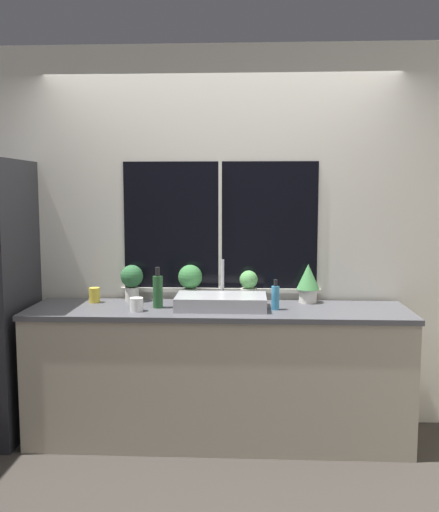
{
  "coord_description": "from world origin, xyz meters",
  "views": [
    {
      "loc": [
        0.19,
        -3.43,
        1.68
      ],
      "look_at": [
        0.01,
        0.3,
        1.26
      ],
      "focal_mm": 40.0,
      "sensor_mm": 36.0,
      "label": 1
    }
  ],
  "objects_px": {
    "sink": "(221,302)",
    "mug_yellow": "(94,295)",
    "bottle_tall": "(158,291)",
    "soap_bottle": "(275,297)",
    "potted_plant_far_left": "(132,280)",
    "potted_plant_center_left": "(190,280)",
    "potted_plant_center_right": "(249,286)",
    "mug_white": "(137,304)",
    "potted_plant_far_right": "(308,281)"
  },
  "relations": [
    {
      "from": "potted_plant_center_right",
      "to": "soap_bottle",
      "type": "bearing_deg",
      "value": -55.85
    },
    {
      "from": "potted_plant_center_left",
      "to": "mug_yellow",
      "type": "height_order",
      "value": "potted_plant_center_left"
    },
    {
      "from": "potted_plant_center_right",
      "to": "potted_plant_far_left",
      "type": "bearing_deg",
      "value": 180.0
    },
    {
      "from": "potted_plant_far_right",
      "to": "mug_yellow",
      "type": "bearing_deg",
      "value": -177.15
    },
    {
      "from": "potted_plant_center_left",
      "to": "soap_bottle",
      "type": "height_order",
      "value": "potted_plant_center_left"
    },
    {
      "from": "sink",
      "to": "soap_bottle",
      "type": "bearing_deg",
      "value": -3.54
    },
    {
      "from": "sink",
      "to": "bottle_tall",
      "type": "height_order",
      "value": "sink"
    },
    {
      "from": "soap_bottle",
      "to": "bottle_tall",
      "type": "bearing_deg",
      "value": 178.11
    },
    {
      "from": "potted_plant_center_left",
      "to": "potted_plant_far_right",
      "type": "xyz_separation_m",
      "value": [
        0.83,
        0.0,
        -0.01
      ]
    },
    {
      "from": "potted_plant_center_right",
      "to": "potted_plant_far_right",
      "type": "relative_size",
      "value": 0.82
    },
    {
      "from": "mug_yellow",
      "to": "mug_white",
      "type": "height_order",
      "value": "mug_yellow"
    },
    {
      "from": "potted_plant_center_right",
      "to": "soap_bottle",
      "type": "xyz_separation_m",
      "value": [
        0.18,
        -0.26,
        -0.03
      ]
    },
    {
      "from": "sink",
      "to": "mug_white",
      "type": "distance_m",
      "value": 0.56
    },
    {
      "from": "soap_bottle",
      "to": "mug_yellow",
      "type": "relative_size",
      "value": 1.92
    },
    {
      "from": "mug_yellow",
      "to": "mug_white",
      "type": "xyz_separation_m",
      "value": [
        0.35,
        -0.28,
        -0.01
      ]
    },
    {
      "from": "mug_yellow",
      "to": "potted_plant_center_right",
      "type": "bearing_deg",
      "value": 3.95
    },
    {
      "from": "sink",
      "to": "potted_plant_center_right",
      "type": "height_order",
      "value": "sink"
    },
    {
      "from": "potted_plant_far_right",
      "to": "mug_white",
      "type": "height_order",
      "value": "potted_plant_far_right"
    },
    {
      "from": "potted_plant_far_left",
      "to": "potted_plant_far_right",
      "type": "distance_m",
      "value": 1.24
    },
    {
      "from": "sink",
      "to": "potted_plant_far_left",
      "type": "xyz_separation_m",
      "value": [
        -0.64,
        0.24,
        0.11
      ]
    },
    {
      "from": "sink",
      "to": "potted_plant_far_right",
      "type": "height_order",
      "value": "sink"
    },
    {
      "from": "potted_plant_far_left",
      "to": "mug_yellow",
      "type": "relative_size",
      "value": 2.46
    },
    {
      "from": "potted_plant_far_right",
      "to": "mug_yellow",
      "type": "distance_m",
      "value": 1.5
    },
    {
      "from": "potted_plant_center_left",
      "to": "potted_plant_center_right",
      "type": "height_order",
      "value": "potted_plant_center_left"
    },
    {
      "from": "potted_plant_far_left",
      "to": "bottle_tall",
      "type": "relative_size",
      "value": 0.94
    },
    {
      "from": "soap_bottle",
      "to": "mug_white",
      "type": "height_order",
      "value": "soap_bottle"
    },
    {
      "from": "potted_plant_far_right",
      "to": "mug_white",
      "type": "xyz_separation_m",
      "value": [
        -1.14,
        -0.35,
        -0.11
      ]
    },
    {
      "from": "sink",
      "to": "potted_plant_far_right",
      "type": "bearing_deg",
      "value": 21.57
    },
    {
      "from": "sink",
      "to": "mug_white",
      "type": "relative_size",
      "value": 6.79
    },
    {
      "from": "sink",
      "to": "potted_plant_center_left",
      "type": "distance_m",
      "value": 0.35
    },
    {
      "from": "bottle_tall",
      "to": "mug_yellow",
      "type": "distance_m",
      "value": 0.5
    },
    {
      "from": "potted_plant_center_right",
      "to": "potted_plant_far_right",
      "type": "bearing_deg",
      "value": 0.0
    },
    {
      "from": "potted_plant_far_right",
      "to": "bottle_tall",
      "type": "relative_size",
      "value": 0.99
    },
    {
      "from": "potted_plant_center_right",
      "to": "mug_white",
      "type": "height_order",
      "value": "potted_plant_center_right"
    },
    {
      "from": "potted_plant_center_left",
      "to": "mug_white",
      "type": "relative_size",
      "value": 2.96
    },
    {
      "from": "sink",
      "to": "potted_plant_center_right",
      "type": "relative_size",
      "value": 2.68
    },
    {
      "from": "sink",
      "to": "mug_yellow",
      "type": "bearing_deg",
      "value": 169.77
    },
    {
      "from": "potted_plant_center_right",
      "to": "sink",
      "type": "bearing_deg",
      "value": -127.74
    },
    {
      "from": "potted_plant_far_left",
      "to": "bottle_tall",
      "type": "xyz_separation_m",
      "value": [
        0.22,
        -0.23,
        -0.04
      ]
    },
    {
      "from": "mug_yellow",
      "to": "mug_white",
      "type": "distance_m",
      "value": 0.45
    },
    {
      "from": "potted_plant_far_left",
      "to": "potted_plant_center_left",
      "type": "relative_size",
      "value": 0.99
    },
    {
      "from": "potted_plant_center_left",
      "to": "mug_yellow",
      "type": "distance_m",
      "value": 0.68
    },
    {
      "from": "potted_plant_far_left",
      "to": "potted_plant_center_right",
      "type": "height_order",
      "value": "potted_plant_far_left"
    },
    {
      "from": "potted_plant_far_left",
      "to": "mug_white",
      "type": "bearing_deg",
      "value": -74.05
    },
    {
      "from": "bottle_tall",
      "to": "mug_yellow",
      "type": "bearing_deg",
      "value": 161.51
    },
    {
      "from": "mug_white",
      "to": "potted_plant_center_right",
      "type": "bearing_deg",
      "value": 25.66
    },
    {
      "from": "sink",
      "to": "mug_yellow",
      "type": "distance_m",
      "value": 0.91
    },
    {
      "from": "bottle_tall",
      "to": "mug_yellow",
      "type": "height_order",
      "value": "bottle_tall"
    },
    {
      "from": "bottle_tall",
      "to": "mug_white",
      "type": "distance_m",
      "value": 0.18
    },
    {
      "from": "potted_plant_far_left",
      "to": "mug_yellow",
      "type": "bearing_deg",
      "value": -163.48
    }
  ]
}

